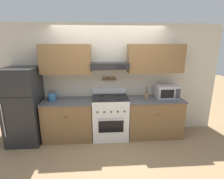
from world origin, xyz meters
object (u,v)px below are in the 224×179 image
Objects in this scene: microwave at (167,92)px; stove_range at (110,117)px; refrigerator at (24,106)px; utensil_crock at (146,95)px; tea_kettle at (52,97)px.

stove_range is at bearing -176.74° from microwave.
stove_range is 0.67× the size of refrigerator.
microwave is (1.32, 0.07, 0.56)m from stove_range.
utensil_crock reaches higher than stove_range.
utensil_crock is at bearing 3.90° from stove_range.
tea_kettle is 2.60m from microwave.
microwave reaches higher than tea_kettle.
microwave is 0.48m from utensil_crock.
microwave is 1.78× the size of utensil_crock.
refrigerator is 0.61m from tea_kettle.
tea_kettle is (-1.28, 0.06, 0.50)m from stove_range.
tea_kettle is at bearing -180.00° from utensil_crock.
utensil_crock is (2.12, 0.00, -0.02)m from tea_kettle.
stove_range is 1.37m from tea_kettle.
microwave is (3.17, 0.13, 0.22)m from refrigerator.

